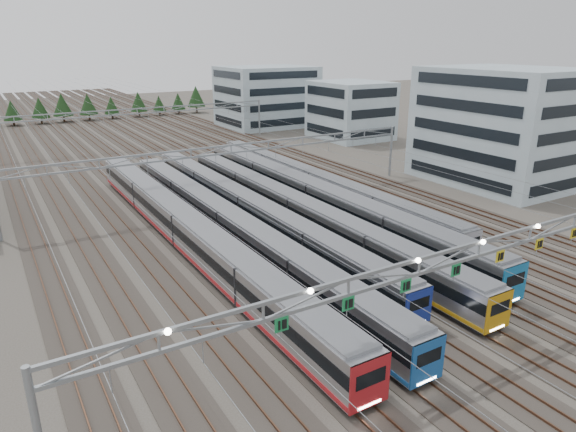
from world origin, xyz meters
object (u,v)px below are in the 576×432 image
train_c (248,208)px  gantry_far (138,116)px  train_b (229,225)px  gantry_mid (231,156)px  train_e (316,197)px  depot_bldg_mid (351,110)px  train_a (186,229)px  train_d (297,211)px  train_f (316,183)px  depot_bldg_south (503,126)px  depot_bldg_north (267,96)px  gantry_near (480,252)px

train_c → gantry_far: bearing=87.6°
train_b → gantry_mid: gantry_mid is taller
train_e → depot_bldg_mid: depot_bldg_mid is taller
train_a → train_d: bearing=-1.8°
train_b → train_f: (18.00, 9.99, -0.13)m
train_b → train_c: bearing=43.7°
train_e → gantry_far: gantry_far is taller
train_f → depot_bldg_south: size_ratio=2.48×
gantry_mid → depot_bldg_mid: size_ratio=3.52×
train_b → gantry_far: bearing=83.4°
train_d → gantry_far: (-2.25, 57.96, 4.35)m
depot_bldg_south → depot_bldg_north: 67.44m
train_c → gantry_mid: size_ratio=1.00×
depot_bldg_south → depot_bldg_north: bearing=93.5°
depot_bldg_mid → train_d: bearing=-133.3°
train_a → train_f: 24.26m
train_b → train_d: (9.00, 0.49, -0.02)m
train_c → gantry_near: bearing=-85.9°
train_f → gantry_near: bearing=-107.1°
gantry_far → depot_bldg_north: bearing=17.4°
train_c → train_e: size_ratio=0.98×
train_f → depot_bldg_south: (29.05, -7.47, 6.63)m
train_e → depot_bldg_mid: (36.80, 40.95, 3.98)m
train_e → train_f: train_e is taller
depot_bldg_north → train_c: bearing=-120.4°
train_f → gantry_near: size_ratio=0.97×
gantry_mid → depot_bldg_south: size_ratio=2.56×
depot_bldg_south → train_e: bearing=178.6°
train_d → train_e: size_ratio=0.97×
train_d → gantry_mid: (-2.25, 12.96, 4.35)m
depot_bldg_south → depot_bldg_north: size_ratio=1.00×
gantry_mid → gantry_far: (0.00, 45.00, 0.00)m
train_c → gantry_near: 31.46m
gantry_mid → depot_bldg_south: (40.30, -10.93, 2.17)m
gantry_near → train_b: bearing=104.1°
depot_bldg_south → depot_bldg_mid: depot_bldg_south is taller
gantry_mid → depot_bldg_south: 41.81m
train_a → train_c: bearing=20.6°
train_b → train_f: size_ratio=1.07×
train_e → depot_bldg_north: (29.46, 66.47, 5.17)m
train_a → depot_bldg_north: size_ratio=2.73×
train_e → gantry_far: 55.67m
gantry_near → gantry_far: bearing=90.0°
gantry_far → train_f: bearing=-76.9°
gantry_near → depot_bldg_south: 49.82m
gantry_near → gantry_far: gantry_near is taller
gantry_near → depot_bldg_north: 103.08m
train_a → depot_bldg_mid: depot_bldg_mid is taller
depot_bldg_mid → train_b: bearing=-138.6°
train_f → train_d: bearing=-133.4°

